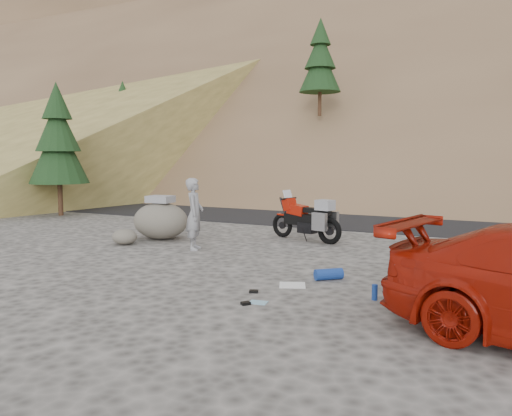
% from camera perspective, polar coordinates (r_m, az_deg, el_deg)
% --- Properties ---
extents(ground, '(140.00, 140.00, 0.00)m').
position_cam_1_polar(ground, '(10.25, 1.60, -6.78)').
color(ground, '#43413E').
rests_on(ground, ground).
extents(road, '(120.00, 7.00, 0.05)m').
position_cam_1_polar(road, '(18.67, 13.50, -1.17)').
color(road, black).
rests_on(road, ground).
extents(hillside, '(120.00, 73.00, 46.72)m').
position_cam_1_polar(hillside, '(50.87, 22.49, 15.47)').
color(hillside, brown).
rests_on(hillside, ground).
extents(conifer_verge, '(2.20, 2.20, 5.04)m').
position_cam_1_polar(conifer_verge, '(20.42, -21.69, 7.30)').
color(conifer_verge, '#3A2115').
rests_on(conifer_verge, ground).
extents(motorcycle, '(2.22, 1.01, 1.35)m').
position_cam_1_polar(motorcycle, '(13.35, 6.02, -1.32)').
color(motorcycle, black).
rests_on(motorcycle, ground).
extents(man, '(0.63, 0.75, 1.74)m').
position_cam_1_polar(man, '(12.25, -6.97, -4.72)').
color(man, gray).
rests_on(man, ground).
extents(boulder, '(1.68, 1.47, 1.18)m').
position_cam_1_polar(boulder, '(13.85, -10.84, -1.38)').
color(boulder, '#605A52').
rests_on(boulder, ground).
extents(small_rock, '(0.83, 0.79, 0.40)m').
position_cam_1_polar(small_rock, '(13.25, -14.79, -3.20)').
color(small_rock, '#605A52').
rests_on(small_rock, ground).
extents(gear_white_cloth, '(0.57, 0.54, 0.01)m').
position_cam_1_polar(gear_white_cloth, '(8.86, 4.17, -8.78)').
color(gear_white_cloth, white).
rests_on(gear_white_cloth, ground).
extents(gear_blue_mat, '(0.52, 0.50, 0.21)m').
position_cam_1_polar(gear_blue_mat, '(9.31, 8.31, -7.49)').
color(gear_blue_mat, navy).
rests_on(gear_blue_mat, ground).
extents(gear_bottle, '(0.11, 0.11, 0.25)m').
position_cam_1_polar(gear_bottle, '(8.17, 13.41, -9.34)').
color(gear_bottle, navy).
rests_on(gear_bottle, ground).
extents(gear_funnel, '(0.20, 0.20, 0.19)m').
position_cam_1_polar(gear_funnel, '(7.94, 20.26, -10.21)').
color(gear_funnel, red).
rests_on(gear_funnel, ground).
extents(gear_glove_a, '(0.17, 0.15, 0.04)m').
position_cam_1_polar(gear_glove_a, '(8.39, -0.26, -9.51)').
color(gear_glove_a, black).
rests_on(gear_glove_a, ground).
extents(gear_glove_b, '(0.16, 0.17, 0.04)m').
position_cam_1_polar(gear_glove_b, '(7.74, -1.19, -10.83)').
color(gear_glove_b, black).
rests_on(gear_glove_b, ground).
extents(gear_blue_cloth, '(0.31, 0.24, 0.01)m').
position_cam_1_polar(gear_blue_cloth, '(7.84, 0.25, -10.74)').
color(gear_blue_cloth, '#84B5CD').
rests_on(gear_blue_cloth, ground).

